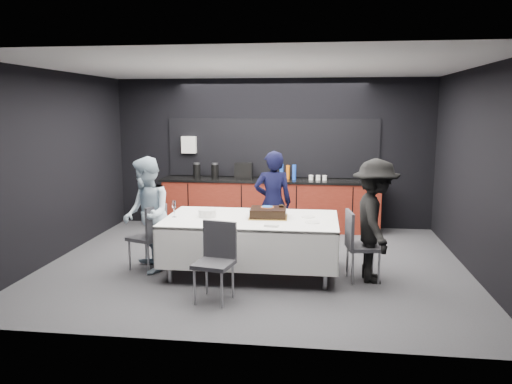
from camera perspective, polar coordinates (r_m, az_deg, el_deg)
ground at (r=7.35m, az=-0.10°, el=-8.23°), size 6.00×6.00×0.00m
room_shell at (r=7.01m, az=-0.11°, el=6.40°), size 6.04×5.04×2.82m
kitchenette at (r=9.35m, az=1.56°, el=-0.93°), size 4.10×0.64×2.05m
party_table at (r=6.79m, az=-0.54°, el=-4.10°), size 2.32×1.32×0.78m
cake_assembly at (r=6.78m, az=1.42°, el=-2.37°), size 0.54×0.45×0.16m
plate_stack at (r=6.84m, az=-5.58°, el=-2.43°), size 0.24×0.24×0.10m
loose_plate_near at (r=6.57m, az=-4.72°, el=-3.32°), size 0.18×0.18×0.01m
loose_plate_right_a at (r=6.84m, az=5.97°, el=-2.82°), size 0.19×0.19×0.01m
loose_plate_right_b at (r=6.52m, az=6.47°, el=-3.45°), size 0.20×0.20×0.01m
loose_plate_far at (r=7.12m, az=0.77°, el=-2.28°), size 0.20×0.20×0.01m
fork_pile at (r=6.27m, az=1.78°, el=-3.83°), size 0.19×0.13×0.03m
champagne_flute at (r=6.86m, az=-9.36°, el=-1.55°), size 0.06×0.06×0.22m
chair_left at (r=7.12m, az=-11.94°, el=-4.55°), size 0.55×0.55×0.92m
chair_right at (r=6.68m, az=11.53°, el=-5.47°), size 0.48×0.48×0.92m
chair_near at (r=5.93m, az=-4.56°, el=-7.22°), size 0.50×0.50×0.92m
person_center at (r=7.70m, az=1.95°, el=-1.23°), size 0.65×0.48×1.61m
person_left at (r=7.01m, az=-12.40°, el=-2.57°), size 0.90×0.97×1.60m
person_right at (r=6.65m, az=13.43°, el=-3.22°), size 0.66×1.08×1.61m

